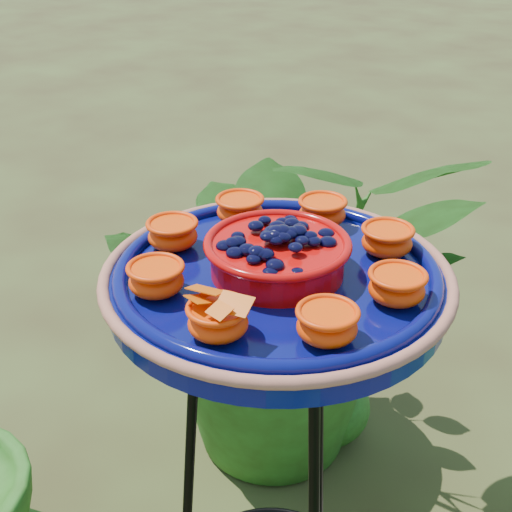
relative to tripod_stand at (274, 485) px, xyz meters
The scene contains 3 objects.
tripod_stand is the anchor object (origin of this frame).
feeder_dish 0.41m from the tripod_stand, 73.87° to the right, with size 0.51×0.51×0.11m.
shrub_back_left 0.75m from the tripod_stand, 127.46° to the left, with size 0.88×0.76×0.97m, color #224512.
Camera 1 is at (0.49, -0.74, 1.47)m, focal length 50.00 mm.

